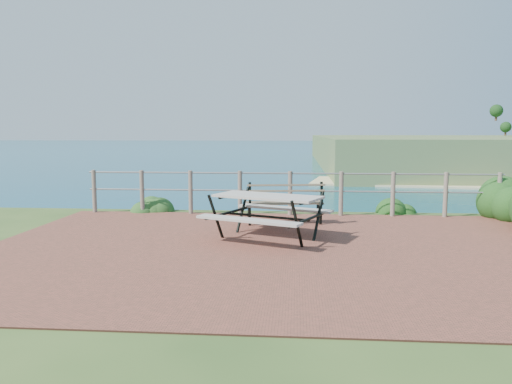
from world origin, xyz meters
TOP-DOWN VIEW (x-y plane):
  - ground at (0.00, 0.00)m, footprint 10.00×7.00m
  - ocean at (0.00, 200.00)m, footprint 1200.00×1200.00m
  - safety_railing at (0.00, 3.35)m, footprint 9.40×0.10m
  - picnic_table at (-0.36, 0.70)m, footprint 2.00×1.50m
  - park_bench at (-0.10, 2.24)m, footprint 1.61×0.63m
  - shrub_right_edge at (4.84, 3.36)m, footprint 1.07×1.07m
  - shrub_lip_west at (-3.32, 3.75)m, footprint 0.72×0.72m
  - shrub_lip_east at (2.59, 4.15)m, footprint 0.74×0.74m

SIDE VIEW (x-z plane):
  - ground at x=0.00m, z-range -0.06..0.06m
  - ocean at x=0.00m, z-range 0.00..0.00m
  - shrub_right_edge at x=4.84m, z-range -0.77..0.77m
  - shrub_lip_west at x=-3.32m, z-range -0.22..0.22m
  - shrub_lip_east at x=2.59m, z-range -0.24..0.24m
  - picnic_table at x=-0.36m, z-range 0.11..0.89m
  - safety_railing at x=0.00m, z-range 0.07..1.07m
  - park_bench at x=-0.10m, z-range 0.14..1.03m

